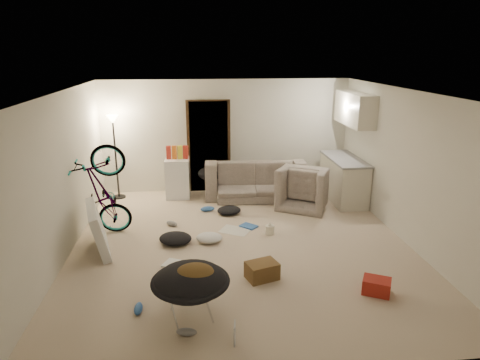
{
  "coord_description": "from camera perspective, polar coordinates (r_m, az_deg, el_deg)",
  "views": [
    {
      "loc": [
        -0.74,
        -6.45,
        3.11
      ],
      "look_at": [
        0.04,
        0.6,
        0.94
      ],
      "focal_mm": 32.0,
      "sensor_mm": 36.0,
      "label": 1
    }
  ],
  "objects": [
    {
      "name": "book_asset",
      "position": [
        4.99,
        -0.75,
        -21.36
      ],
      "size": [
        0.26,
        0.21,
        0.02
      ],
      "primitive_type": "imported",
      "rotation": [
        0.0,
        0.0,
        1.41
      ],
      "color": "#A42318",
      "rests_on": "floor"
    },
    {
      "name": "door_trim",
      "position": [
        9.62,
        -4.17,
        4.42
      ],
      "size": [
        0.97,
        0.04,
        2.1
      ],
      "primitive_type": "cube",
      "color": "#362312",
      "rests_on": "floor"
    },
    {
      "name": "drink_case_b",
      "position": [
        6.12,
        17.75,
        -13.32
      ],
      "size": [
        0.44,
        0.4,
        0.21
      ],
      "primitive_type": "cube",
      "rotation": [
        0.0,
        0.0,
        -0.49
      ],
      "color": "#A42318",
      "rests_on": "floor"
    },
    {
      "name": "clothes_lump_b",
      "position": [
        8.46,
        -1.47,
        -4.05
      ],
      "size": [
        0.55,
        0.51,
        0.14
      ],
      "primitive_type": "ellipsoid",
      "rotation": [
        0.0,
        0.0,
        0.24
      ],
      "color": "black",
      "rests_on": "floor"
    },
    {
      "name": "doorway",
      "position": [
        9.65,
        -4.18,
        4.46
      ],
      "size": [
        0.85,
        0.1,
        2.04
      ],
      "primitive_type": "cube",
      "color": "black",
      "rests_on": "floor"
    },
    {
      "name": "shoe_1",
      "position": [
        8.0,
        -9.07,
        -5.75
      ],
      "size": [
        0.25,
        0.23,
        0.09
      ],
      "primitive_type": "ellipsoid",
      "rotation": [
        0.0,
        0.0,
        -0.69
      ],
      "color": "slate",
      "rests_on": "floor"
    },
    {
      "name": "sofa",
      "position": [
        9.42,
        1.91,
        -0.29
      ],
      "size": [
        2.18,
        0.95,
        0.62
      ],
      "primitive_type": "imported",
      "rotation": [
        0.0,
        0.0,
        3.09
      ],
      "color": "#39413A",
      "rests_on": "floor"
    },
    {
      "name": "drink_case_a",
      "position": [
        6.17,
        2.96,
        -11.97
      ],
      "size": [
        0.5,
        0.42,
        0.24
      ],
      "primitive_type": "cube",
      "rotation": [
        0.0,
        0.0,
        0.32
      ],
      "color": "brown",
      "rests_on": "floor"
    },
    {
      "name": "wall_back",
      "position": [
        9.67,
        -1.84,
        5.9
      ],
      "size": [
        5.5,
        0.02,
        2.5
      ],
      "primitive_type": "cube",
      "color": "silver",
      "rests_on": "floor"
    },
    {
      "name": "kitchen_uppers",
      "position": [
        9.14,
        15.07,
        9.14
      ],
      "size": [
        0.38,
        1.4,
        0.65
      ],
      "primitive_type": "cube",
      "color": "beige",
      "rests_on": "wall_right"
    },
    {
      "name": "snack_box_0",
      "position": [
        9.26,
        -9.5,
        3.6
      ],
      "size": [
        0.11,
        0.08,
        0.3
      ],
      "primitive_type": "cube",
      "rotation": [
        0.0,
        0.0,
        0.1
      ],
      "color": "#A42318",
      "rests_on": "mini_fridge"
    },
    {
      "name": "book_white",
      "position": [
        6.66,
        -9.13,
        -10.93
      ],
      "size": [
        0.31,
        0.34,
        0.03
      ],
      "primitive_type": "cube",
      "rotation": [
        0.0,
        0.0,
        -0.45
      ],
      "color": "silver",
      "rests_on": "floor"
    },
    {
      "name": "book_blue",
      "position": [
        7.86,
        1.16,
        -6.18
      ],
      "size": [
        0.36,
        0.35,
        0.03
      ],
      "primitive_type": "cube",
      "rotation": [
        0.0,
        0.0,
        0.81
      ],
      "color": "#2F60AC",
      "rests_on": "floor"
    },
    {
      "name": "floor",
      "position": [
        7.2,
        0.18,
        -8.66
      ],
      "size": [
        5.5,
        6.0,
        0.02
      ],
      "primitive_type": "cube",
      "color": "beige",
      "rests_on": "ground"
    },
    {
      "name": "counter_top",
      "position": [
        9.29,
        13.83,
        2.74
      ],
      "size": [
        0.64,
        1.54,
        0.04
      ],
      "primitive_type": "cube",
      "color": "gray",
      "rests_on": "kitchen_counter"
    },
    {
      "name": "wall_left",
      "position": [
        7.01,
        -22.84,
        0.26
      ],
      "size": [
        0.02,
        6.0,
        2.5
      ],
      "primitive_type": "cube",
      "color": "silver",
      "rests_on": "floor"
    },
    {
      "name": "shoe_2",
      "position": [
        5.65,
        -13.4,
        -16.34
      ],
      "size": [
        0.11,
        0.25,
        0.09
      ],
      "primitive_type": "ellipsoid",
      "rotation": [
        0.0,
        0.0,
        1.55
      ],
      "color": "#2F60AC",
      "rests_on": "floor"
    },
    {
      "name": "snack_box_2",
      "position": [
        9.25,
        -8.01,
        3.65
      ],
      "size": [
        0.11,
        0.09,
        0.3
      ],
      "primitive_type": "cube",
      "rotation": [
        0.0,
        0.0,
        0.23
      ],
      "color": "yellow",
      "rests_on": "mini_fridge"
    },
    {
      "name": "clothes_lump_a",
      "position": [
        7.28,
        -8.6,
        -7.71
      ],
      "size": [
        0.67,
        0.62,
        0.18
      ],
      "primitive_type": "ellipsoid",
      "rotation": [
        0.0,
        0.0,
        -0.32
      ],
      "color": "black",
      "rests_on": "floor"
    },
    {
      "name": "mini_fridge",
      "position": [
        9.4,
        -8.3,
        0.26
      ],
      "size": [
        0.53,
        0.53,
        0.86
      ],
      "primitive_type": "cube",
      "rotation": [
        0.0,
        0.0,
        -0.04
      ],
      "color": "white",
      "rests_on": "floor"
    },
    {
      "name": "shoe_0",
      "position": [
        8.6,
        -4.36,
        -3.86
      ],
      "size": [
        0.3,
        0.16,
        0.11
      ],
      "primitive_type": "ellipsoid",
      "rotation": [
        0.0,
        0.0,
        0.14
      ],
      "color": "#2F60AC",
      "rests_on": "floor"
    },
    {
      "name": "armchair",
      "position": [
        8.95,
        8.83,
        -1.39
      ],
      "size": [
        1.27,
        1.23,
        0.64
      ],
      "primitive_type": "imported",
      "rotation": [
        0.0,
        0.0,
        2.63
      ],
      "color": "#39413A",
      "rests_on": "floor"
    },
    {
      "name": "tv_box",
      "position": [
        7.23,
        -18.4,
        -6.2
      ],
      "size": [
        0.56,
        1.15,
        0.74
      ],
      "primitive_type": "cube",
      "rotation": [
        0.0,
        -0.21,
        0.26
      ],
      "color": "silver",
      "rests_on": "floor"
    },
    {
      "name": "hoodie",
      "position": [
        5.15,
        -6.09,
        -12.34
      ],
      "size": [
        0.5,
        0.42,
        0.22
      ],
      "primitive_type": "ellipsoid",
      "rotation": [
        0.0,
        0.0,
        0.04
      ],
      "color": "brown",
      "rests_on": "saucer_chair"
    },
    {
      "name": "snack_box_1",
      "position": [
        9.25,
        -8.76,
        3.62
      ],
      "size": [
        0.11,
        0.08,
        0.3
      ],
      "primitive_type": "cube",
      "rotation": [
        0.0,
        0.0,
        -0.11
      ],
      "color": "orange",
      "rests_on": "mini_fridge"
    },
    {
      "name": "bicycle",
      "position": [
        7.74,
        -17.6,
        -4.01
      ],
      "size": [
        1.68,
        0.74,
        0.97
      ],
      "primitive_type": "imported",
      "rotation": [
        0.0,
        -0.17,
        1.58
      ],
      "color": "black",
      "rests_on": "floor"
    },
    {
      "name": "sofa_drape",
      "position": [
        9.27,
        -3.9,
        0.87
      ],
      "size": [
        0.61,
        0.52,
        0.28
      ],
      "primitive_type": "ellipsoid",
      "rotation": [
        0.0,
        0.0,
        -0.12
      ],
      "color": "black",
      "rests_on": "sofa"
    },
    {
      "name": "wall_front",
      "position": [
        3.98,
        5.2,
        -10.93
      ],
      "size": [
        5.5,
        0.02,
        2.5
      ],
      "primitive_type": "cube",
      "color": "silver",
      "rests_on": "floor"
    },
    {
      "name": "newspaper",
      "position": [
        7.72,
        -0.67,
        -6.73
      ],
      "size": [
        0.63,
        0.58,
        0.01
      ],
      "primitive_type": "cube",
      "rotation": [
        0.0,
        0.0,
        1.08
      ],
      "color": "silver",
      "rests_on": "floor"
    },
    {
      "name": "clothes_lump_c",
      "position": [
        7.3,
        -4.12,
        -7.67
      ],
      "size": [
        0.51,
        0.46,
        0.14
      ],
      "primitive_type": "ellipsoid",
      "rotation": [
        0.0,
        0.0,
        -0.2
      ],
      "color": "silver",
      "rests_on": "floor"
    },
    {
      "name": "juicer",
      "position": [
        7.57,
        3.99,
        -6.54
      ],
      "size": [
        0.16,
        0.16,
        0.22
      ],
      "color": "beige",
      "rests_on": "floor"
    },
    {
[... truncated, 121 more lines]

